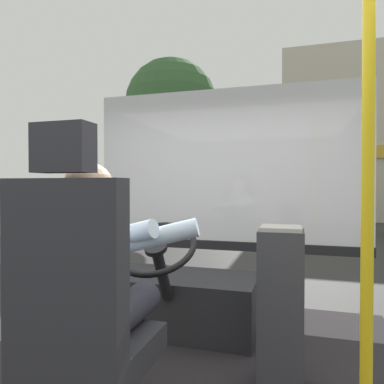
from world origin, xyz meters
TOP-DOWN VIEW (x-y plane):
  - ground at (0.00, 8.80)m, footprint 18.00×44.00m
  - driver_seat at (-0.18, -0.38)m, footprint 0.48×0.48m
  - bus_driver at (-0.18, -0.26)m, footprint 0.77×0.53m
  - steering_console at (-0.18, 0.86)m, footprint 1.10×1.00m
  - handrail_pole at (0.88, -0.18)m, footprint 0.04×0.04m
  - fare_box at (0.55, 0.32)m, footprint 0.23×0.24m
  - windshield_panel at (0.00, 1.62)m, footprint 2.50×0.08m
  - street_tree at (-3.66, 10.32)m, footprint 3.24×3.24m

SIDE VIEW (x-z plane):
  - ground at x=0.00m, z-range -0.05..0.00m
  - steering_console at x=-0.18m, z-range 0.46..1.28m
  - fare_box at x=0.55m, z-range 0.65..1.49m
  - driver_seat at x=-0.18m, z-range 0.55..1.83m
  - bus_driver at x=-0.18m, z-range 0.98..1.71m
  - windshield_panel at x=0.00m, z-range 0.96..2.44m
  - handrail_pole at x=0.88m, z-range 0.65..2.90m
  - street_tree at x=-3.66m, z-range 1.45..7.65m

